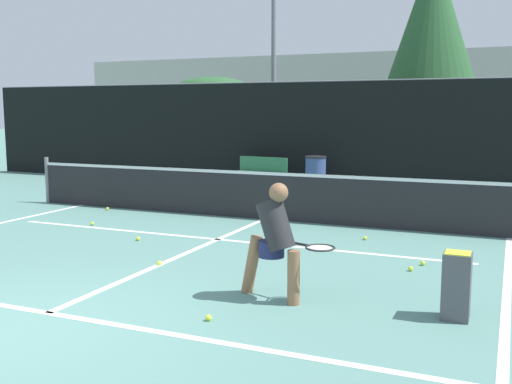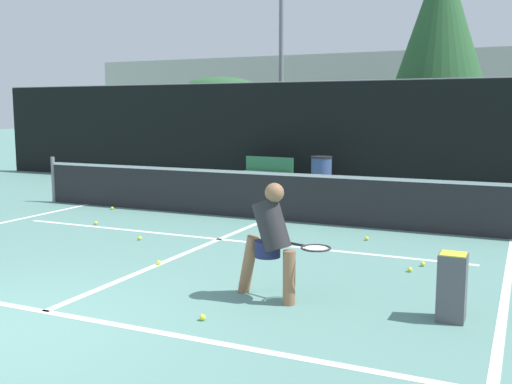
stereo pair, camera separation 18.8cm
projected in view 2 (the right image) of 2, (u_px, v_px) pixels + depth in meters
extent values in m
plane|color=slate|center=(4.00, 328.00, 5.97)|extent=(100.00, 100.00, 0.00)
cube|color=white|center=(44.00, 311.00, 6.45)|extent=(11.00, 0.10, 0.01)
cube|color=white|center=(219.00, 239.00, 10.07)|extent=(8.25, 0.10, 0.01)
cube|color=white|center=(189.00, 252.00, 9.18)|extent=(0.10, 6.05, 0.01)
cube|color=white|center=(506.00, 288.00, 7.33)|extent=(0.10, 7.05, 0.01)
cylinder|color=slate|center=(53.00, 179.00, 14.10)|extent=(0.09, 0.09, 1.07)
cube|color=#232326|center=(267.00, 196.00, 11.84)|extent=(11.00, 0.02, 0.95)
cube|color=white|center=(267.00, 173.00, 11.78)|extent=(11.00, 0.03, 0.06)
cube|color=black|center=(342.00, 136.00, 16.32)|extent=(24.00, 0.06, 2.92)
cylinder|color=slate|center=(343.00, 81.00, 16.11)|extent=(24.00, 0.04, 0.04)
cylinder|color=#8C6042|center=(289.00, 278.00, 6.65)|extent=(0.14, 0.14, 0.62)
cylinder|color=#8C6042|center=(248.00, 264.00, 7.06)|extent=(0.32, 0.22, 0.72)
cylinder|color=#1E234C|center=(267.00, 249.00, 6.83)|extent=(0.30, 0.30, 0.19)
cylinder|color=#262628|center=(272.00, 225.00, 6.75)|extent=(0.50, 0.37, 0.66)
sphere|color=#8C6042|center=(274.00, 193.00, 6.67)|extent=(0.22, 0.22, 0.22)
cylinder|color=#262628|center=(294.00, 244.00, 6.86)|extent=(0.30, 0.12, 0.03)
torus|color=#262628|center=(316.00, 248.00, 6.66)|extent=(0.43, 0.43, 0.02)
cylinder|color=beige|center=(316.00, 248.00, 6.66)|extent=(0.33, 0.33, 0.01)
sphere|color=#D1E033|center=(423.00, 264.00, 8.33)|extent=(0.07, 0.07, 0.07)
sphere|color=#D1E033|center=(96.00, 223.00, 11.35)|extent=(0.07, 0.07, 0.07)
sphere|color=#D1E033|center=(203.00, 317.00, 6.18)|extent=(0.07, 0.07, 0.07)
sphere|color=#D1E033|center=(367.00, 238.00, 9.98)|extent=(0.07, 0.07, 0.07)
sphere|color=#D1E033|center=(140.00, 238.00, 10.00)|extent=(0.07, 0.07, 0.07)
sphere|color=#D1E033|center=(453.00, 282.00, 7.44)|extent=(0.07, 0.07, 0.07)
sphere|color=#D1E033|center=(112.00, 208.00, 13.05)|extent=(0.07, 0.07, 0.07)
sphere|color=#D1E033|center=(410.00, 270.00, 8.04)|extent=(0.07, 0.07, 0.07)
sphere|color=#D1E033|center=(159.00, 262.00, 8.41)|extent=(0.07, 0.07, 0.07)
cube|color=#4C4C51|center=(452.00, 287.00, 6.15)|extent=(0.28, 0.28, 0.70)
cube|color=#D1E033|center=(453.00, 256.00, 6.11)|extent=(0.25, 0.25, 0.06)
cube|color=#33724C|center=(266.00, 173.00, 16.56)|extent=(1.52, 0.50, 0.04)
cube|color=#33724C|center=(269.00, 164.00, 16.69)|extent=(1.49, 0.19, 0.42)
cube|color=#333338|center=(248.00, 179.00, 16.89)|extent=(0.06, 0.32, 0.44)
cube|color=#333338|center=(285.00, 182.00, 16.30)|extent=(0.06, 0.32, 0.44)
cylinder|color=#384C7F|center=(321.00, 175.00, 15.89)|extent=(0.54, 0.54, 0.90)
cylinder|color=black|center=(322.00, 157.00, 15.82)|extent=(0.57, 0.57, 0.04)
cube|color=navy|center=(249.00, 160.00, 20.94)|extent=(1.80, 4.25, 0.85)
cube|color=#1E2328|center=(246.00, 140.00, 20.65)|extent=(1.51, 2.55, 0.57)
cylinder|color=black|center=(285.00, 161.00, 21.85)|extent=(0.18, 0.60, 0.60)
cylinder|color=black|center=(253.00, 168.00, 19.39)|extent=(0.18, 0.60, 0.60)
cylinder|color=slate|center=(281.00, 40.00, 20.61)|extent=(0.16, 0.16, 9.10)
cylinder|color=brown|center=(436.00, 128.00, 19.89)|extent=(0.28, 0.28, 3.11)
cone|color=#28562D|center=(441.00, 13.00, 19.38)|extent=(2.80, 2.80, 4.36)
cylinder|color=brown|center=(221.00, 128.00, 25.66)|extent=(0.28, 0.28, 2.76)
ellipsoid|color=#28562D|center=(221.00, 87.00, 25.43)|extent=(3.04, 3.04, 0.90)
cube|color=#B2ADA3|center=(425.00, 104.00, 28.65)|extent=(36.00, 2.40, 4.88)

